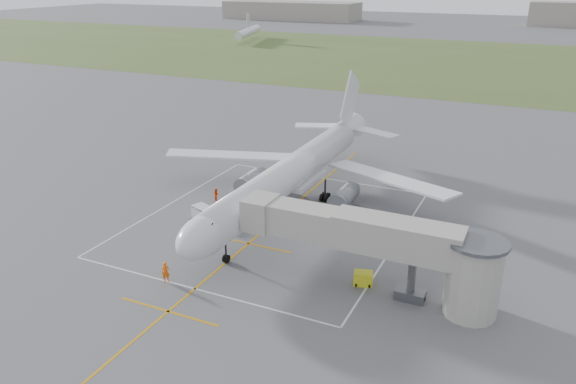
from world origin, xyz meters
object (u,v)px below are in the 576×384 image
at_px(baggage_cart, 203,213).
at_px(ramp_worker_wing, 216,195).
at_px(jet_bridge, 388,246).
at_px(ramp_worker_nose, 166,272).
at_px(gpu_unit, 363,278).
at_px(airliner, 291,173).

relative_size(baggage_cart, ramp_worker_wing, 1.76).
bearing_deg(jet_bridge, ramp_worker_nose, -160.97).
distance_m(gpu_unit, ramp_worker_wing, 25.64).
distance_m(gpu_unit, baggage_cart, 21.97).
bearing_deg(ramp_worker_wing, jet_bridge, -172.19).
bearing_deg(baggage_cart, airliner, 66.85).
xyz_separation_m(jet_bridge, gpu_unit, (-2.20, 0.66, -4.11)).
distance_m(airliner, ramp_worker_wing, 10.22).
xyz_separation_m(gpu_unit, ramp_worker_nose, (-16.65, -7.16, 0.34)).
distance_m(jet_bridge, ramp_worker_wing, 28.18).
distance_m(jet_bridge, gpu_unit, 4.71).
bearing_deg(airliner, gpu_unit, -45.16).
distance_m(airliner, ramp_worker_nose, 21.26).
bearing_deg(gpu_unit, ramp_worker_nose, -173.01).
relative_size(airliner, ramp_worker_nose, 23.90).
bearing_deg(baggage_cart, ramp_worker_wing, 128.37).
relative_size(ramp_worker_nose, ramp_worker_wing, 1.22).
height_order(gpu_unit, baggage_cart, baggage_cart).
height_order(airliner, jet_bridge, airliner).
relative_size(jet_bridge, baggage_cart, 8.32).
bearing_deg(ramp_worker_wing, baggage_cart, 140.53).
bearing_deg(jet_bridge, baggage_cart, 164.34).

